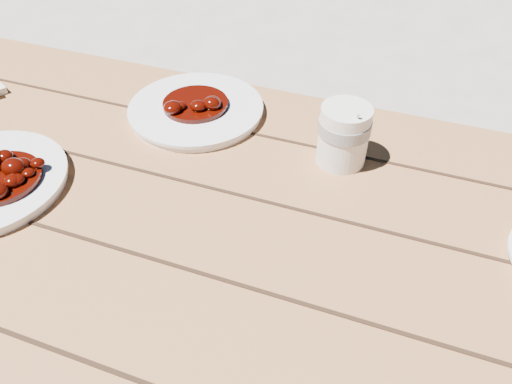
% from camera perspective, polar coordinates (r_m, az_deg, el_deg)
% --- Properties ---
extents(picnic_table, '(2.00, 1.55, 0.75)m').
position_cam_1_polar(picnic_table, '(0.87, -7.74, -10.66)').
color(picnic_table, brown).
rests_on(picnic_table, ground).
extents(coffee_cup, '(0.08, 0.08, 0.10)m').
position_cam_1_polar(coffee_cup, '(0.82, 9.97, 6.39)').
color(coffee_cup, white).
rests_on(coffee_cup, picnic_table).
extents(second_plate, '(0.25, 0.25, 0.02)m').
position_cam_1_polar(second_plate, '(0.96, -6.86, 9.29)').
color(second_plate, white).
rests_on(second_plate, picnic_table).
extents(second_stew, '(0.12, 0.12, 0.04)m').
position_cam_1_polar(second_stew, '(0.94, -7.01, 10.77)').
color(second_stew, '#3A0702').
rests_on(second_stew, second_plate).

